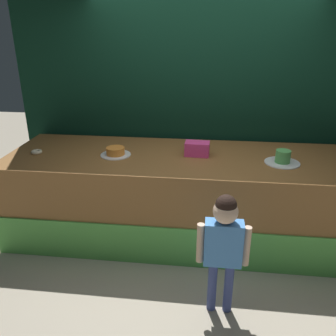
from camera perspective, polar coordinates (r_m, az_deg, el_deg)
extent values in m
plane|color=#ADA38E|center=(3.61, 3.81, -15.60)|extent=(12.00, 12.00, 0.00)
cube|color=brown|center=(3.86, 4.48, -4.68)|extent=(4.01, 1.17, 0.94)
cube|color=#59B24C|center=(3.48, 3.89, -12.95)|extent=(4.01, 0.02, 0.42)
cube|color=black|center=(4.17, 5.39, 13.45)|extent=(4.38, 0.08, 3.16)
cylinder|color=#3F4C8C|center=(3.04, 7.19, -18.50)|extent=(0.07, 0.07, 0.47)
cylinder|color=#3F4C8C|center=(3.05, 9.82, -18.58)|extent=(0.07, 0.07, 0.47)
cube|color=#4C8CD8|center=(2.79, 9.00, -11.99)|extent=(0.29, 0.13, 0.37)
cylinder|color=beige|center=(2.79, 5.29, -12.08)|extent=(0.06, 0.06, 0.34)
cylinder|color=beige|center=(2.81, 12.67, -12.32)|extent=(0.06, 0.06, 0.34)
sphere|color=beige|center=(2.65, 9.37, -6.99)|extent=(0.19, 0.19, 0.19)
sphere|color=black|center=(2.62, 9.44, -6.00)|extent=(0.16, 0.16, 0.16)
cube|color=#F34394|center=(3.68, 4.76, 3.15)|extent=(0.26, 0.17, 0.14)
torus|color=beige|center=(3.99, -20.61, 2.47)|extent=(0.11, 0.11, 0.04)
cylinder|color=white|center=(3.73, -8.52, 2.15)|extent=(0.32, 0.32, 0.01)
cylinder|color=orange|center=(3.72, -8.56, 2.77)|extent=(0.19, 0.19, 0.08)
cylinder|color=white|center=(3.66, 18.09, 0.83)|extent=(0.34, 0.34, 0.01)
cylinder|color=#59B259|center=(3.63, 18.22, 1.81)|extent=(0.14, 0.14, 0.12)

